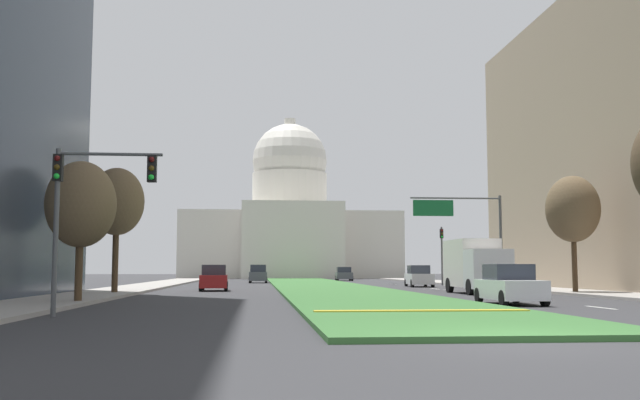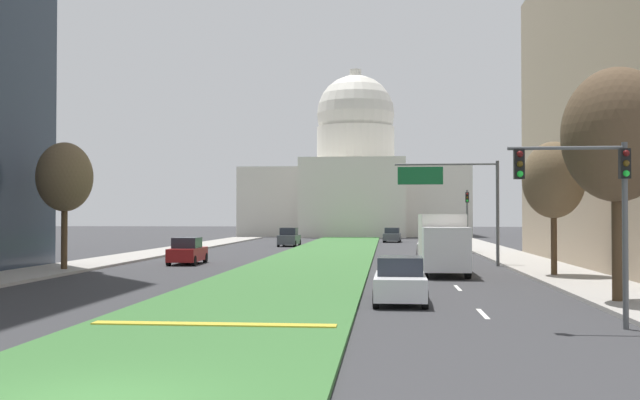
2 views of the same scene
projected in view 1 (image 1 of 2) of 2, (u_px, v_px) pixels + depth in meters
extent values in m
plane|color=#333335|center=(315.00, 285.00, 63.69)|extent=(260.00, 260.00, 0.00)
cube|color=#386B33|center=(320.00, 286.00, 58.75)|extent=(7.56, 89.80, 0.14)
cube|color=gold|center=(422.00, 311.00, 22.45)|extent=(6.81, 0.50, 0.04)
cube|color=silver|center=(601.00, 308.00, 27.09)|extent=(0.16, 2.40, 0.01)
cube|color=silver|center=(521.00, 299.00, 35.23)|extent=(0.16, 2.40, 0.01)
cube|color=silver|center=(448.00, 290.00, 48.69)|extent=(0.16, 2.40, 0.01)
cube|color=silver|center=(435.00, 289.00, 52.27)|extent=(0.16, 2.40, 0.01)
cube|color=silver|center=(393.00, 284.00, 68.21)|extent=(0.16, 2.40, 0.01)
cube|color=silver|center=(394.00, 284.00, 67.95)|extent=(0.16, 2.40, 0.01)
cube|color=#9E9991|center=(138.00, 288.00, 52.59)|extent=(4.00, 89.80, 0.15)
cube|color=#9E9991|center=(505.00, 287.00, 55.01)|extent=(4.00, 89.80, 0.15)
cube|color=silver|center=(289.00, 246.00, 113.64)|extent=(33.31, 18.43, 10.05)
cube|color=silver|center=(293.00, 240.00, 102.56)|extent=(14.66, 4.00, 11.06)
cylinder|color=silver|center=(290.00, 194.00, 114.43)|extent=(11.88, 11.88, 6.53)
sphere|color=silver|center=(290.00, 161.00, 114.94)|extent=(11.91, 11.91, 11.91)
cylinder|color=silver|center=(290.00, 128.00, 115.45)|extent=(1.80, 1.80, 3.00)
cylinder|color=#515456|center=(56.00, 232.00, 22.12)|extent=(0.16, 0.16, 5.20)
cube|color=black|center=(58.00, 168.00, 22.31)|extent=(0.28, 0.24, 0.84)
sphere|color=#510F0F|center=(57.00, 158.00, 22.20)|extent=(0.18, 0.18, 0.18)
sphere|color=#4C380F|center=(57.00, 167.00, 22.17)|extent=(0.18, 0.18, 0.18)
sphere|color=#1ED838|center=(57.00, 176.00, 22.15)|extent=(0.18, 0.18, 0.18)
cylinder|color=#515456|center=(111.00, 154.00, 22.49)|extent=(3.20, 0.10, 0.10)
cube|color=black|center=(152.00, 169.00, 22.56)|extent=(0.28, 0.24, 0.84)
sphere|color=#510F0F|center=(152.00, 159.00, 22.45)|extent=(0.18, 0.18, 0.18)
sphere|color=#4C380F|center=(151.00, 168.00, 22.42)|extent=(0.18, 0.18, 0.18)
sphere|color=#1ED838|center=(151.00, 177.00, 22.40)|extent=(0.18, 0.18, 0.18)
cylinder|color=#515456|center=(442.00, 256.00, 64.16)|extent=(0.16, 0.16, 5.20)
cube|color=black|center=(442.00, 234.00, 64.35)|extent=(0.28, 0.24, 0.84)
sphere|color=#510F0F|center=(442.00, 230.00, 64.23)|extent=(0.18, 0.18, 0.18)
sphere|color=#4C380F|center=(442.00, 234.00, 64.21)|extent=(0.18, 0.18, 0.18)
sphere|color=#1ED838|center=(442.00, 237.00, 64.18)|extent=(0.18, 0.18, 0.18)
cylinder|color=#515456|center=(501.00, 243.00, 49.27)|extent=(0.20, 0.20, 6.50)
cylinder|color=#515456|center=(455.00, 198.00, 49.28)|extent=(6.30, 0.12, 0.12)
cube|color=#146033|center=(433.00, 208.00, 49.03)|extent=(2.80, 0.08, 1.10)
cylinder|color=#4C3823|center=(79.00, 265.00, 29.68)|extent=(0.31, 0.31, 3.25)
ellipsoid|color=brown|center=(81.00, 204.00, 29.92)|extent=(2.89, 2.89, 3.62)
cylinder|color=#4C3823|center=(115.00, 256.00, 40.59)|extent=(0.35, 0.35, 4.32)
ellipsoid|color=brown|center=(117.00, 201.00, 40.89)|extent=(3.09, 3.09, 3.87)
cylinder|color=#4C3823|center=(574.00, 260.00, 41.49)|extent=(0.30, 0.30, 3.97)
ellipsoid|color=brown|center=(573.00, 209.00, 41.77)|extent=(3.11, 3.11, 3.89)
cube|color=silver|center=(510.00, 289.00, 29.51)|extent=(1.86, 4.17, 0.79)
cube|color=#282D38|center=(508.00, 272.00, 29.74)|extent=(1.61, 2.01, 0.65)
cylinder|color=black|center=(545.00, 298.00, 27.93)|extent=(0.23, 0.64, 0.64)
cylinder|color=black|center=(504.00, 298.00, 27.80)|extent=(0.23, 0.64, 0.64)
cylinder|color=black|center=(516.00, 295.00, 31.16)|extent=(0.23, 0.64, 0.64)
cylinder|color=black|center=(479.00, 295.00, 31.03)|extent=(0.23, 0.64, 0.64)
cube|color=maroon|center=(214.00, 281.00, 47.46)|extent=(1.88, 4.18, 0.82)
cube|color=#282D38|center=(214.00, 270.00, 47.37)|extent=(1.60, 2.03, 0.67)
cylinder|color=black|center=(203.00, 285.00, 48.93)|extent=(0.24, 0.65, 0.64)
cylinder|color=black|center=(226.00, 285.00, 49.12)|extent=(0.24, 0.65, 0.64)
cylinder|color=black|center=(201.00, 287.00, 45.74)|extent=(0.24, 0.65, 0.64)
cylinder|color=black|center=(226.00, 287.00, 45.93)|extent=(0.24, 0.65, 0.64)
cube|color=silver|center=(419.00, 279.00, 57.98)|extent=(2.05, 4.39, 0.83)
cube|color=#282D38|center=(419.00, 270.00, 58.23)|extent=(1.69, 2.15, 0.68)
cylinder|color=black|center=(433.00, 283.00, 56.29)|extent=(0.26, 0.65, 0.64)
cylinder|color=black|center=(412.00, 283.00, 56.25)|extent=(0.26, 0.65, 0.64)
cylinder|color=black|center=(425.00, 282.00, 59.65)|extent=(0.26, 0.65, 0.64)
cylinder|color=black|center=(406.00, 282.00, 59.62)|extent=(0.26, 0.65, 0.64)
cube|color=#4C5156|center=(258.00, 276.00, 74.03)|extent=(1.88, 4.22, 0.90)
cube|color=#282D38|center=(258.00, 268.00, 73.94)|extent=(1.62, 2.04, 0.74)
cylinder|color=black|center=(251.00, 280.00, 75.57)|extent=(0.23, 0.64, 0.64)
cylinder|color=black|center=(266.00, 279.00, 75.68)|extent=(0.23, 0.64, 0.64)
cylinder|color=black|center=(250.00, 280.00, 72.31)|extent=(0.23, 0.64, 0.64)
cylinder|color=black|center=(266.00, 280.00, 72.42)|extent=(0.23, 0.64, 0.64)
cube|color=#4C5156|center=(344.00, 276.00, 86.66)|extent=(2.11, 4.53, 0.79)
cube|color=#282D38|center=(344.00, 270.00, 86.90)|extent=(1.76, 2.22, 0.65)
cylinder|color=black|center=(352.00, 278.00, 84.90)|extent=(0.25, 0.65, 0.64)
cylinder|color=black|center=(338.00, 278.00, 84.84)|extent=(0.25, 0.65, 0.64)
cylinder|color=black|center=(350.00, 278.00, 88.41)|extent=(0.25, 0.65, 0.64)
cylinder|color=black|center=(336.00, 278.00, 88.36)|extent=(0.25, 0.65, 0.64)
cube|color=silver|center=(488.00, 269.00, 39.92)|extent=(2.30, 2.00, 2.20)
cube|color=silver|center=(471.00, 263.00, 43.13)|extent=(2.30, 4.40, 2.80)
cylinder|color=black|center=(507.00, 287.00, 39.92)|extent=(0.30, 0.90, 0.90)
cylinder|color=black|center=(470.00, 287.00, 39.73)|extent=(0.30, 0.90, 0.90)
cylinder|color=black|center=(483.00, 285.00, 44.18)|extent=(0.30, 0.90, 0.90)
cylinder|color=black|center=(450.00, 285.00, 44.00)|extent=(0.30, 0.90, 0.90)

